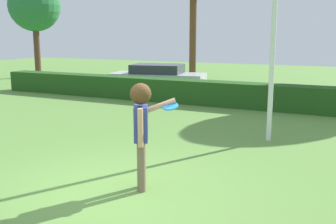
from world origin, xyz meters
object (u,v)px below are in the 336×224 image
object	(u,v)px
parked_car_silver	(158,77)
willow_tree	(34,6)
lamppost	(275,2)
person	(142,122)
frisbee	(170,106)

from	to	relation	value
parked_car_silver	willow_tree	bearing A→B (deg)	164.43
lamppost	parked_car_silver	distance (m)	9.38
lamppost	willow_tree	world-z (taller)	lamppost
lamppost	willow_tree	size ratio (longest dim) A/B	1.03
person	willow_tree	xyz separation A→B (m)	(-14.89, 13.20, 3.07)
person	willow_tree	bearing A→B (deg)	138.45
willow_tree	parked_car_silver	bearing A→B (deg)	-15.57
lamppost	frisbee	bearing A→B (deg)	-102.52
frisbee	parked_car_silver	size ratio (longest dim) A/B	0.06
frisbee	willow_tree	bearing A→B (deg)	139.89
person	willow_tree	size ratio (longest dim) A/B	0.31
lamppost	willow_tree	bearing A→B (deg)	150.67
frisbee	lamppost	size ratio (longest dim) A/B	0.04
parked_car_silver	lamppost	bearing A→B (deg)	-44.69
person	frisbee	bearing A→B (deg)	46.17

